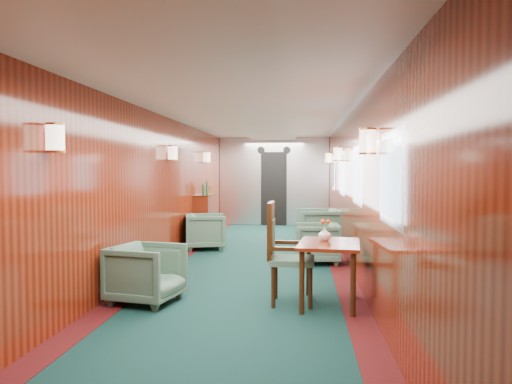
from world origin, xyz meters
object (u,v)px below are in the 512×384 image
at_px(armchair_left_far, 206,231).
at_px(armchair_right_far, 318,227).
at_px(side_chair, 283,249).
at_px(armchair_left_near, 147,273).
at_px(dining_table, 329,253).
at_px(armchair_right_near, 317,243).
at_px(credenza, 205,216).

height_order(armchair_left_far, armchair_right_far, armchair_right_far).
relative_size(side_chair, armchair_left_near, 1.56).
distance_m(dining_table, armchair_right_far, 4.33).
bearing_deg(armchair_right_near, side_chair, -12.83).
bearing_deg(armchair_left_far, credenza, -2.02).
bearing_deg(credenza, armchair_right_near, -48.01).
distance_m(side_chair, armchair_left_near, 1.58).
distance_m(credenza, armchair_right_far, 2.56).
bearing_deg(armchair_right_near, credenza, -140.32).
bearing_deg(armchair_right_near, dining_table, -0.99).
distance_m(side_chair, armchair_left_far, 4.08).
xyz_separation_m(credenza, armchair_left_far, (0.27, -1.35, -0.16)).
height_order(dining_table, side_chair, side_chair).
bearing_deg(armchair_right_near, armchair_right_far, 175.07).
xyz_separation_m(side_chair, armchair_left_near, (-1.55, -0.11, -0.29)).
height_order(side_chair, armchair_left_far, side_chair).
bearing_deg(side_chair, armchair_left_far, 114.21).
bearing_deg(armchair_left_far, armchair_left_near, 167.65).
relative_size(side_chair, armchair_right_near, 1.61).
bearing_deg(armchair_right_far, armchair_left_near, -31.14).
bearing_deg(armchair_left_far, side_chair, -169.95).
distance_m(armchair_left_far, armchair_right_near, 2.42).
bearing_deg(dining_table, armchair_right_far, 95.43).
height_order(dining_table, armchair_left_far, dining_table).
xyz_separation_m(dining_table, side_chair, (-0.52, 0.04, 0.03)).
distance_m(dining_table, side_chair, 0.52).
bearing_deg(dining_table, armchair_left_far, 125.19).
distance_m(credenza, armchair_right_near, 3.51).
bearing_deg(armchair_right_far, dining_table, -5.96).
xyz_separation_m(dining_table, armchair_right_far, (0.02, 4.32, -0.22)).
bearing_deg(side_chair, credenza, 111.17).
bearing_deg(armchair_left_near, credenza, 16.33).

